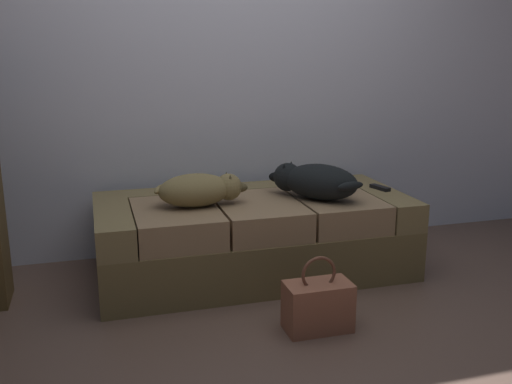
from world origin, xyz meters
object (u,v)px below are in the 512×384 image
dog_dark (315,181)px  tv_remote (380,188)px  couch (254,236)px  handbag (318,305)px  dog_tan (201,190)px

dog_dark → tv_remote: size_ratio=3.50×
couch → handbag: size_ratio=4.87×
dog_dark → tv_remote: (0.48, 0.09, -0.09)m
dog_dark → tv_remote: 0.50m
couch → dog_tan: size_ratio=3.33×
dog_tan → dog_dark: size_ratio=1.05×
dog_dark → handbag: (-0.25, -0.69, -0.45)m
dog_dark → dog_tan: bearing=178.1°
couch → tv_remote: tv_remote is taller
dog_tan → tv_remote: 1.16m
dog_tan → dog_dark: 0.68m
tv_remote → handbag: size_ratio=0.40×
dog_dark → tv_remote: dog_dark is taller
couch → dog_tan: dog_tan is taller
dog_tan → tv_remote: (1.16, 0.07, -0.08)m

